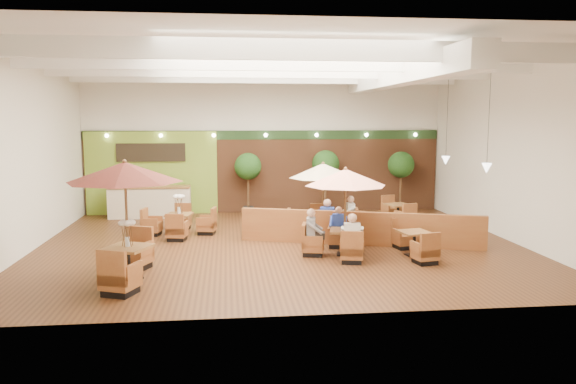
{
  "coord_description": "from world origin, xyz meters",
  "views": [
    {
      "loc": [
        -1.53,
        -16.12,
        3.71
      ],
      "look_at": [
        0.3,
        0.5,
        1.5
      ],
      "focal_mm": 35.0,
      "sensor_mm": 36.0,
      "label": 1
    }
  ],
  "objects": [
    {
      "name": "diner_1",
      "position": [
        1.65,
        -0.51,
        0.73
      ],
      "size": [
        0.4,
        0.36,
        0.73
      ],
      "rotation": [
        0.0,
        0.0,
        2.84
      ],
      "color": "#2945B1",
      "rests_on": "ground"
    },
    {
      "name": "table_0",
      "position": [
        -3.8,
        -3.29,
        2.11
      ],
      "size": [
        2.58,
        2.92,
        2.79
      ],
      "rotation": [
        0.0,
        0.0,
        -0.4
      ],
      "color": "brown",
      "rests_on": "ground"
    },
    {
      "name": "topiary_2",
      "position": [
        5.31,
        5.3,
        1.79
      ],
      "size": [
        1.03,
        1.03,
        2.4
      ],
      "color": "black",
      "rests_on": "ground"
    },
    {
      "name": "room",
      "position": [
        0.25,
        1.22,
        3.63
      ],
      "size": [
        14.04,
        14.0,
        5.52
      ],
      "color": "#381E0F",
      "rests_on": "ground"
    },
    {
      "name": "diner_3",
      "position": [
        1.49,
        0.39,
        0.77
      ],
      "size": [
        0.46,
        0.42,
        0.83
      ],
      "rotation": [
        0.0,
        0.0,
        -0.33
      ],
      "color": "#2945B1",
      "rests_on": "ground"
    },
    {
      "name": "topiary_1",
      "position": [
        2.3,
        5.3,
        1.84
      ],
      "size": [
        1.06,
        1.06,
        2.47
      ],
      "color": "black",
      "rests_on": "ground"
    },
    {
      "name": "booth_divider",
      "position": [
        2.34,
        -0.28,
        0.49
      ],
      "size": [
        6.85,
        2.38,
        0.99
      ],
      "primitive_type": "cube",
      "rotation": [
        0.0,
        0.0,
        -0.31
      ],
      "color": "brown",
      "rests_on": "ground"
    },
    {
      "name": "service_counter",
      "position": [
        -4.4,
        5.1,
        0.58
      ],
      "size": [
        3.0,
        0.75,
        1.18
      ],
      "color": "beige",
      "rests_on": "ground"
    },
    {
      "name": "table_1",
      "position": [
        1.59,
        -1.39,
        1.74
      ],
      "size": [
        2.33,
        2.44,
        2.41
      ],
      "rotation": [
        0.0,
        0.0,
        -0.23
      ],
      "color": "brown",
      "rests_on": "ground"
    },
    {
      "name": "table_2",
      "position": [
        1.49,
        1.25,
        1.62
      ],
      "size": [
        2.35,
        2.35,
        2.35
      ],
      "rotation": [
        0.0,
        0.0,
        -0.17
      ],
      "color": "brown",
      "rests_on": "ground"
    },
    {
      "name": "table_5",
      "position": [
        4.53,
        3.06,
        0.32
      ],
      "size": [
        0.94,
        2.39,
        0.85
      ],
      "rotation": [
        0.0,
        0.0,
        0.28
      ],
      "color": "brown",
      "rests_on": "ground"
    },
    {
      "name": "diner_4",
      "position": [
        2.35,
        1.25,
        0.76
      ],
      "size": [
        0.31,
        0.39,
        0.79
      ],
      "rotation": [
        0.0,
        0.0,
        1.54
      ],
      "color": "silver",
      "rests_on": "ground"
    },
    {
      "name": "diner_0",
      "position": [
        1.65,
        -2.27,
        0.78
      ],
      "size": [
        0.45,
        0.39,
        0.85
      ],
      "rotation": [
        0.0,
        0.0,
        -0.19
      ],
      "color": "silver",
      "rests_on": "ground"
    },
    {
      "name": "diner_2",
      "position": [
        0.77,
        -1.39,
        0.77
      ],
      "size": [
        0.38,
        0.44,
        0.83
      ],
      "rotation": [
        0.0,
        0.0,
        4.53
      ],
      "color": "gray",
      "rests_on": "ground"
    },
    {
      "name": "table_4",
      "position": [
        3.5,
        -1.71,
        0.32
      ],
      "size": [
        0.89,
        2.35,
        0.85
      ],
      "rotation": [
        0.0,
        0.0,
        0.19
      ],
      "color": "brown",
      "rests_on": "ground"
    },
    {
      "name": "topiary_0",
      "position": [
        -0.71,
        5.3,
        1.78
      ],
      "size": [
        1.03,
        1.03,
        2.39
      ],
      "color": "black",
      "rests_on": "ground"
    },
    {
      "name": "table_3",
      "position": [
        -3.06,
        1.78,
        0.41
      ],
      "size": [
        2.39,
        2.39,
        1.46
      ],
      "rotation": [
        0.0,
        0.0,
        -0.19
      ],
      "color": "brown",
      "rests_on": "ground"
    }
  ]
}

